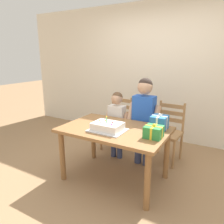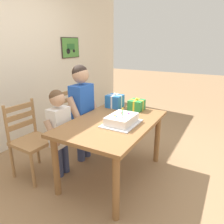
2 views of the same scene
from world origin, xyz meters
TOP-DOWN VIEW (x-y plane):
  - ground_plane at (0.00, 0.00)m, footprint 20.00×20.00m
  - back_wall at (0.01, 1.79)m, footprint 6.40×0.11m
  - dining_table at (0.00, 0.00)m, footprint 1.35×0.88m
  - birthday_cake at (-0.03, -0.13)m, footprint 0.44×0.34m
  - gift_box_red_large at (0.50, 0.25)m, footprint 0.20×0.21m
  - gift_box_beside_cake at (0.54, -0.06)m, footprint 0.20×0.19m
  - chair_left at (-0.44, 0.89)m, footprint 0.44×0.44m
  - chair_right at (0.45, 0.89)m, footprint 0.45×0.45m
  - child_older at (0.17, 0.56)m, footprint 0.47×0.27m
  - child_younger at (-0.28, 0.57)m, footprint 0.39×0.22m

SIDE VIEW (x-z plane):
  - ground_plane at x=0.00m, z-range 0.00..0.00m
  - chair_left at x=-0.44m, z-range 0.01..0.93m
  - chair_right at x=0.45m, z-range 0.01..0.93m
  - dining_table at x=0.00m, z-range 0.26..0.99m
  - child_younger at x=-0.28m, z-range 0.12..1.20m
  - birthday_cake at x=-0.03m, z-range 0.68..0.87m
  - gift_box_beside_cake at x=0.54m, z-range 0.71..0.88m
  - child_older at x=0.17m, z-range 0.14..1.46m
  - gift_box_red_large at x=0.50m, z-range 0.71..0.91m
  - back_wall at x=0.01m, z-range 0.00..2.60m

